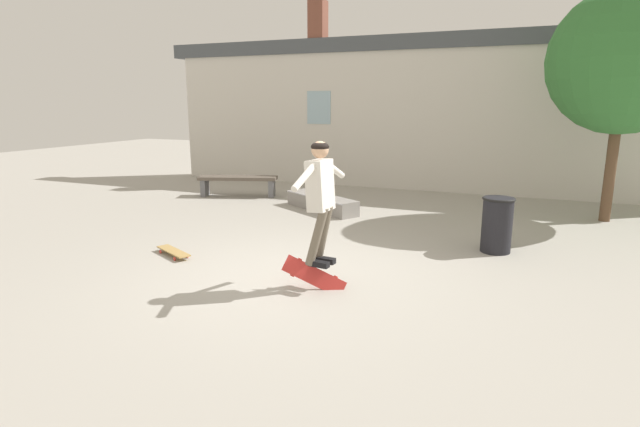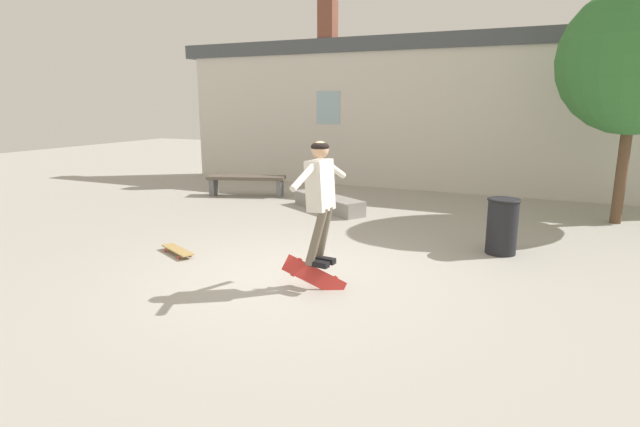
% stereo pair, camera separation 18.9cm
% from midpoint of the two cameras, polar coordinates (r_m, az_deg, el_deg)
% --- Properties ---
extents(ground_plane, '(40.00, 40.00, 0.00)m').
position_cam_midpoint_polar(ground_plane, '(6.82, -2.10, -7.22)').
color(ground_plane, '#A39E93').
extents(building_backdrop, '(15.01, 0.52, 5.02)m').
position_cam_midpoint_polar(building_backdrop, '(13.64, 12.29, 11.40)').
color(building_backdrop, beige).
rests_on(building_backdrop, ground_plane).
extents(tree_right, '(2.75, 2.75, 4.45)m').
position_cam_midpoint_polar(tree_right, '(11.19, 32.88, 14.53)').
color(tree_right, brown).
rests_on(tree_right, ground_plane).
extents(park_bench, '(1.99, 1.07, 0.50)m').
position_cam_midpoint_polar(park_bench, '(12.66, -7.99, 3.68)').
color(park_bench, brown).
rests_on(park_bench, ground_plane).
extents(skate_ledge, '(1.96, 1.44, 0.33)m').
position_cam_midpoint_polar(skate_ledge, '(10.88, 1.47, 1.22)').
color(skate_ledge, gray).
rests_on(skate_ledge, ground_plane).
extents(trash_bin, '(0.50, 0.50, 0.87)m').
position_cam_midpoint_polar(trash_bin, '(8.24, 20.73, -1.23)').
color(trash_bin, black).
rests_on(trash_bin, ground_plane).
extents(skater, '(0.33, 1.25, 1.54)m').
position_cam_midpoint_polar(skater, '(6.06, 0.90, 2.48)').
color(skater, silver).
extents(skateboard_flipping, '(0.78, 0.36, 0.55)m').
position_cam_midpoint_polar(skateboard_flipping, '(6.34, 0.20, -7.19)').
color(skateboard_flipping, red).
extents(skateboard_resting, '(0.79, 0.52, 0.08)m').
position_cam_midpoint_polar(skateboard_resting, '(8.05, -15.32, -4.04)').
color(skateboard_resting, '#AD894C').
rests_on(skateboard_resting, ground_plane).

